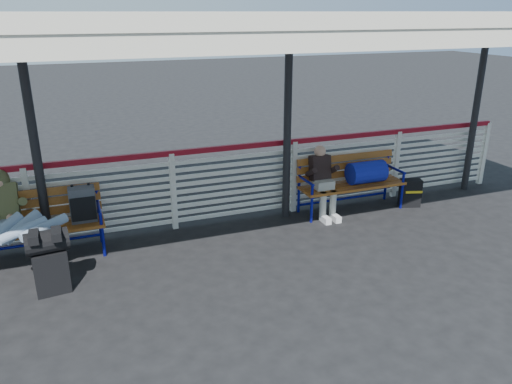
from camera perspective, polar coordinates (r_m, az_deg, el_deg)
name	(u,v)px	position (r m, az deg, el deg)	size (l,w,h in m)	color
ground	(209,288)	(6.20, -5.40, -10.82)	(60.00, 60.00, 0.00)	black
fence	(173,188)	(7.61, -9.45, 0.47)	(12.08, 0.08, 1.24)	silver
canopy	(180,23)	(6.18, -8.67, 18.60)	(12.60, 3.60, 3.16)	silver
luggage_stack	(49,259)	(6.36, -22.54, -7.12)	(0.51, 0.32, 0.80)	black
bench_left	(50,214)	(7.24, -22.47, -2.35)	(1.80, 0.56, 0.95)	#A85820
bench_right	(359,175)	(8.46, 11.68, 1.94)	(1.80, 0.56, 0.92)	#A85820
traveler_man	(17,222)	(6.91, -25.63, -3.07)	(0.93, 1.61, 0.77)	#8BA4BB
companion_person	(323,181)	(8.10, 7.66, 1.30)	(0.32, 0.66, 1.15)	#B9B6A7
suitcase_side	(410,193)	(8.93, 17.19, -0.09)	(0.39, 0.30, 0.48)	black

